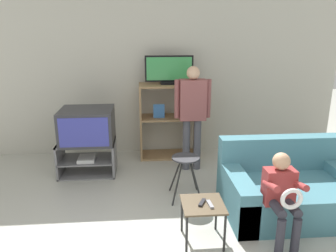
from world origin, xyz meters
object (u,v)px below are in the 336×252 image
(remote_control_white, at_px, (210,204))
(person_standing_adult, at_px, (192,109))
(television_flat, at_px, (169,71))
(folding_stool, at_px, (186,164))
(remote_control_black, at_px, (202,202))
(person_seated_child, at_px, (282,193))
(media_shelf, at_px, (169,120))
(tv_stand, at_px, (88,158))
(couch, at_px, (289,190))
(television_main, at_px, (87,126))
(snack_table, at_px, (203,209))

(remote_control_white, bearing_deg, person_standing_adult, 80.80)
(television_flat, distance_m, folding_stool, 1.75)
(remote_control_black, height_order, remote_control_white, same)
(television_flat, xyz_separation_m, person_standing_adult, (0.29, -0.57, -0.49))
(person_seated_child, bearing_deg, media_shelf, 110.31)
(folding_stool, distance_m, person_seated_child, 1.26)
(folding_stool, height_order, person_seated_child, person_seated_child)
(tv_stand, distance_m, television_flat, 1.83)
(media_shelf, bearing_deg, tv_stand, -154.42)
(remote_control_white, relative_size, couch, 0.10)
(television_main, bearing_deg, person_standing_adult, 1.35)
(snack_table, xyz_separation_m, remote_control_white, (0.06, -0.04, 0.07))
(tv_stand, relative_size, couch, 0.54)
(tv_stand, bearing_deg, remote_control_black, -51.58)
(tv_stand, relative_size, television_main, 1.11)
(tv_stand, xyz_separation_m, couch, (2.50, -1.24, 0.02))
(media_shelf, relative_size, person_seated_child, 1.32)
(media_shelf, relative_size, person_standing_adult, 0.78)
(media_shelf, bearing_deg, person_seated_child, -69.69)
(television_main, relative_size, folding_stool, 1.33)
(television_main, xyz_separation_m, remote_control_white, (1.42, -1.78, -0.30))
(folding_stool, bearing_deg, television_main, 147.16)
(television_flat, distance_m, person_seated_child, 2.73)
(snack_table, xyz_separation_m, person_seated_child, (0.75, -0.07, 0.18))
(tv_stand, relative_size, folding_stool, 1.47)
(tv_stand, height_order, person_standing_adult, person_standing_adult)
(remote_control_black, height_order, couch, couch)
(person_seated_child, bearing_deg, person_standing_adult, 107.86)
(tv_stand, bearing_deg, media_shelf, 25.58)
(remote_control_white, bearing_deg, tv_stand, 123.08)
(television_main, bearing_deg, tv_stand, -178.94)
(folding_stool, height_order, remote_control_white, folding_stool)
(folding_stool, xyz_separation_m, person_seated_child, (0.81, -0.97, 0.09))
(television_flat, height_order, folding_stool, television_flat)
(couch, bearing_deg, snack_table, -155.65)
(tv_stand, distance_m, person_seated_child, 2.82)
(remote_control_black, relative_size, person_seated_child, 0.16)
(snack_table, height_order, person_standing_adult, person_standing_adult)
(media_shelf, bearing_deg, folding_stool, -86.57)
(folding_stool, bearing_deg, remote_control_white, -83.13)
(tv_stand, relative_size, television_flat, 1.07)
(tv_stand, bearing_deg, couch, -26.35)
(television_main, xyz_separation_m, television_flat, (1.22, 0.61, 0.70))
(remote_control_black, bearing_deg, person_standing_adult, 111.57)
(media_shelf, distance_m, couch, 2.25)
(remote_control_black, distance_m, person_standing_adult, 1.86)
(remote_control_white, bearing_deg, snack_table, 143.94)
(person_standing_adult, relative_size, person_seated_child, 1.69)
(television_main, height_order, television_flat, television_flat)
(folding_stool, relative_size, remote_control_white, 3.86)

